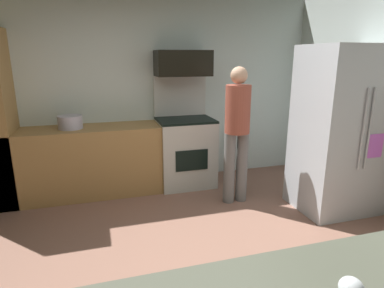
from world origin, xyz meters
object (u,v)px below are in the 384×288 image
object	(u,v)px
oven_range	(185,149)
microwave	(183,63)
stock_pot	(70,122)
person_cook	(237,129)
refrigerator	(339,131)

from	to	relation	value
oven_range	microwave	bearing A→B (deg)	90.00
oven_range	stock_pot	bearing A→B (deg)	179.79
microwave	person_cook	distance (m)	1.21
microwave	person_cook	bearing A→B (deg)	-62.08
oven_range	refrigerator	distance (m)	2.00
person_cook	refrigerator	bearing A→B (deg)	-24.86
refrigerator	person_cook	distance (m)	1.17
refrigerator	microwave	bearing A→B (deg)	138.50
oven_range	refrigerator	bearing A→B (deg)	-39.62
person_cook	stock_pot	size ratio (longest dim) A/B	5.59
refrigerator	stock_pot	xyz separation A→B (m)	(-2.99, 1.25, 0.03)
microwave	stock_pot	distance (m)	1.65
oven_range	person_cook	distance (m)	0.97
microwave	stock_pot	xyz separation A→B (m)	(-1.49, -0.08, -0.71)
oven_range	person_cook	size ratio (longest dim) A/B	0.91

